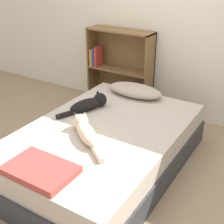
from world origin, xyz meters
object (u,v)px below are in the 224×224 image
object	(u,v)px
cat_light	(85,130)
cat_dark	(90,104)
bed	(104,148)
bookshelf	(120,67)
pillow	(135,90)

from	to	relation	value
cat_light	cat_dark	size ratio (longest dim) A/B	0.98
cat_light	bed	bearing A→B (deg)	-66.96
cat_light	bookshelf	xyz separation A→B (m)	(-0.55, 1.51, 0.04)
pillow	cat_dark	size ratio (longest dim) A/B	1.15
pillow	cat_light	distance (m)	1.00
cat_light	bookshelf	distance (m)	1.61
bookshelf	cat_dark	bearing A→B (deg)	-75.46
cat_dark	cat_light	bearing A→B (deg)	-127.54
pillow	cat_light	bearing A→B (deg)	-86.88
pillow	cat_dark	xyz separation A→B (m)	(-0.22, -0.54, -0.00)
cat_light	cat_dark	bearing A→B (deg)	-21.51
bed	bookshelf	size ratio (longest dim) A/B	1.95
cat_dark	pillow	bearing A→B (deg)	-1.08
pillow	cat_dark	world-z (taller)	cat_dark
cat_light	bookshelf	world-z (taller)	bookshelf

